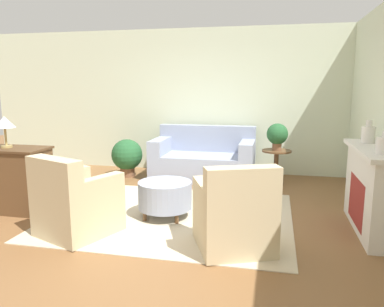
{
  "coord_description": "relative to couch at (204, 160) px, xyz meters",
  "views": [
    {
      "loc": [
        1.29,
        -4.58,
        1.71
      ],
      "look_at": [
        0.15,
        0.55,
        0.75
      ],
      "focal_mm": 35.0,
      "sensor_mm": 36.0,
      "label": 1
    }
  ],
  "objects": [
    {
      "name": "side_table",
      "position": [
        1.32,
        -0.21,
        0.07
      ],
      "size": [
        0.5,
        0.5,
        0.61
      ],
      "color": "brown",
      "rests_on": "ground_plane"
    },
    {
      "name": "potted_plant_floor",
      "position": [
        -1.44,
        -0.21,
        0.06
      ],
      "size": [
        0.58,
        0.58,
        0.71
      ],
      "color": "brown",
      "rests_on": "ground_plane"
    },
    {
      "name": "ground_plane",
      "position": [
        -0.02,
        -2.16,
        -0.34
      ],
      "size": [
        16.0,
        16.0,
        0.0
      ],
      "primitive_type": "plane",
      "color": "brown"
    },
    {
      "name": "table_lamp",
      "position": [
        -2.26,
        -2.42,
        0.87
      ],
      "size": [
        0.28,
        0.28,
        0.42
      ],
      "color": "tan",
      "rests_on": "dresser"
    },
    {
      "name": "dresser",
      "position": [
        -2.26,
        -2.42,
        0.12
      ],
      "size": [
        1.1,
        0.53,
        0.88
      ],
      "color": "brown",
      "rests_on": "ground_plane"
    },
    {
      "name": "potted_plant_on_side_table",
      "position": [
        1.32,
        -0.21,
        0.53
      ],
      "size": [
        0.36,
        0.36,
        0.46
      ],
      "color": "brown",
      "rests_on": "side_table"
    },
    {
      "name": "ottoman_table",
      "position": [
        -0.09,
        -2.23,
        -0.04
      ],
      "size": [
        0.7,
        0.7,
        0.47
      ],
      "color": "#8E99B2",
      "rests_on": "rug"
    },
    {
      "name": "vase_mantel_near",
      "position": [
        2.41,
        -1.76,
        0.77
      ],
      "size": [
        0.16,
        0.16,
        0.29
      ],
      "color": "silver",
      "rests_on": "fireplace"
    },
    {
      "name": "couch",
      "position": [
        0.0,
        0.0,
        0.0
      ],
      "size": [
        1.86,
        1.0,
        0.95
      ],
      "color": "#8E99B2",
      "rests_on": "ground_plane"
    },
    {
      "name": "rug",
      "position": [
        -0.02,
        -2.16,
        -0.34
      ],
      "size": [
        3.11,
        2.55,
        0.01
      ],
      "color": "beige",
      "rests_on": "ground_plane"
    },
    {
      "name": "fireplace",
      "position": [
        2.42,
        -2.15,
        0.19
      ],
      "size": [
        0.44,
        1.52,
        1.0
      ],
      "color": "silver",
      "rests_on": "ground_plane"
    },
    {
      "name": "armchair_right",
      "position": [
        0.9,
        -3.02,
        0.02
      ],
      "size": [
        0.98,
        1.0,
        0.93
      ],
      "color": "#C6B289",
      "rests_on": "rug"
    },
    {
      "name": "wall_back",
      "position": [
        -0.02,
        0.62,
        1.06
      ],
      "size": [
        9.44,
        0.12,
        2.8
      ],
      "color": "beige",
      "rests_on": "ground_plane"
    },
    {
      "name": "armchair_left",
      "position": [
        -0.94,
        -3.02,
        0.02
      ],
      "size": [
        0.98,
        1.0,
        0.93
      ],
      "color": "#C6B289",
      "rests_on": "rug"
    }
  ]
}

